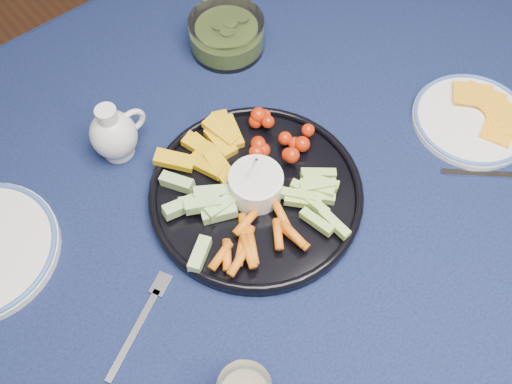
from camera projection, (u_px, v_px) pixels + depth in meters
dining_table at (225, 239)px, 0.93m from camera, size 1.67×1.07×0.75m
crudite_platter at (255, 192)px, 0.85m from camera, size 0.32×0.32×0.10m
creamer_pitcher at (114, 134)px, 0.87m from camera, size 0.09×0.07×0.10m
pickle_bowl at (227, 35)px, 1.01m from camera, size 0.13×0.13×0.06m
cheese_plate at (472, 118)px, 0.93m from camera, size 0.19×0.19×0.02m
fork_left at (144, 316)px, 0.77m from camera, size 0.15×0.09×0.00m
fork_right at (507, 175)px, 0.88m from camera, size 0.14×0.13×0.00m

